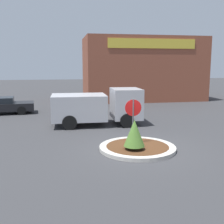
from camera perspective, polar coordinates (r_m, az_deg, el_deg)
ground_plane at (r=12.55m, az=5.18°, el=-7.59°), size 120.00×120.00×0.00m
traffic_island at (r=12.52m, az=5.18°, el=-7.25°), size 3.36×3.36×0.16m
stop_sign at (r=12.64m, az=4.32°, el=-0.36°), size 0.75×0.07×2.18m
island_shrub at (r=11.85m, az=4.57°, el=-4.28°), size 0.89×0.89×1.27m
utility_truck at (r=17.32m, az=-3.02°, el=1.21°), size 5.49×2.56×2.23m
storefront_building at (r=30.23m, az=6.26°, el=8.69°), size 12.23×6.07×6.46m
parked_sedan_black at (r=22.81m, az=-21.70°, el=1.27°), size 4.89×2.28×1.26m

